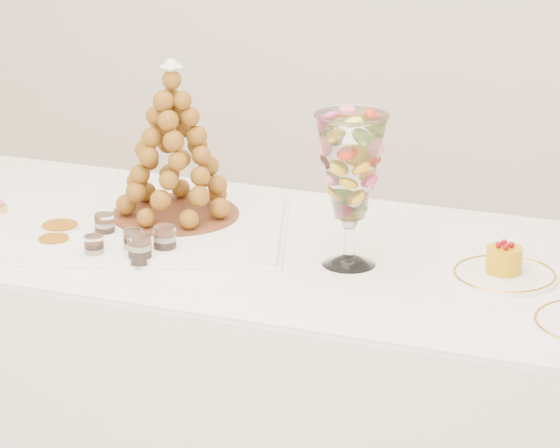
% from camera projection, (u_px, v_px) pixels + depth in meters
% --- Properties ---
extents(buffet_table, '(2.24, 0.97, 0.84)m').
position_uv_depth(buffet_table, '(293.00, 402.00, 3.39)').
color(buffet_table, white).
rests_on(buffet_table, ground).
extents(lace_tray, '(0.78, 0.67, 0.02)m').
position_uv_depth(lace_tray, '(149.00, 227.00, 3.36)').
color(lace_tray, white).
rests_on(lace_tray, buffet_table).
extents(macaron_vase, '(0.17, 0.17, 0.37)m').
position_uv_depth(macaron_vase, '(351.00, 168.00, 3.07)').
color(macaron_vase, white).
rests_on(macaron_vase, buffet_table).
extents(cake_plate, '(0.24, 0.24, 0.01)m').
position_uv_depth(cake_plate, '(504.00, 276.00, 3.07)').
color(cake_plate, white).
rests_on(cake_plate, buffet_table).
extents(verrine_a, '(0.06, 0.06, 0.07)m').
position_uv_depth(verrine_a, '(105.00, 227.00, 3.30)').
color(verrine_a, white).
rests_on(verrine_a, buffet_table).
extents(verrine_b, '(0.06, 0.06, 0.07)m').
position_uv_depth(verrine_b, '(134.00, 243.00, 3.19)').
color(verrine_b, white).
rests_on(verrine_b, buffet_table).
extents(verrine_c, '(0.07, 0.07, 0.08)m').
position_uv_depth(verrine_c, '(165.00, 241.00, 3.19)').
color(verrine_c, white).
rests_on(verrine_c, buffet_table).
extents(verrine_d, '(0.05, 0.05, 0.06)m').
position_uv_depth(verrine_d, '(94.00, 249.00, 3.16)').
color(verrine_d, white).
rests_on(verrine_d, buffet_table).
extents(verrine_e, '(0.06, 0.06, 0.08)m').
position_uv_depth(verrine_e, '(140.00, 250.00, 3.13)').
color(verrine_e, white).
rests_on(verrine_e, buffet_table).
extents(ramekin_back, '(0.10, 0.10, 0.03)m').
position_uv_depth(ramekin_back, '(60.00, 231.00, 3.32)').
color(ramekin_back, white).
rests_on(ramekin_back, buffet_table).
extents(ramekin_front, '(0.08, 0.08, 0.03)m').
position_uv_depth(ramekin_front, '(54.00, 244.00, 3.24)').
color(ramekin_front, white).
rests_on(ramekin_front, buffet_table).
extents(croquembouche, '(0.33, 0.33, 0.41)m').
position_uv_depth(croquembouche, '(173.00, 141.00, 3.35)').
color(croquembouche, brown).
rests_on(croquembouche, lace_tray).
extents(mousse_cake, '(0.09, 0.09, 0.07)m').
position_uv_depth(mousse_cake, '(504.00, 259.00, 3.07)').
color(mousse_cake, '#C99309').
rests_on(mousse_cake, cake_plate).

